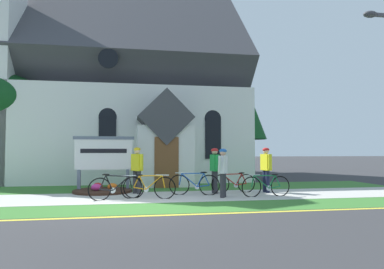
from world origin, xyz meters
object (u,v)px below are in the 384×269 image
(bicycle_yellow, at_px, (149,187))
(bicycle_green, at_px, (266,186))
(bicycle_orange, at_px, (194,184))
(cyclist_in_red_jersey, at_px, (223,169))
(cyclist_in_yellow_jersey, at_px, (266,166))
(cyclist_in_green_jersey, at_px, (215,167))
(bicycle_silver, at_px, (234,183))
(roadside_conifer, at_px, (238,101))
(church_sign, at_px, (104,155))
(bicycle_white, at_px, (116,188))
(cyclist_in_blue_jersey, at_px, (137,167))

(bicycle_yellow, relative_size, bicycle_green, 0.96)
(bicycle_orange, xyz_separation_m, cyclist_in_red_jersey, (0.81, -0.79, 0.55))
(cyclist_in_yellow_jersey, bearing_deg, cyclist_in_green_jersey, 178.96)
(bicycle_silver, bearing_deg, roadside_conifer, 70.78)
(church_sign, bearing_deg, cyclist_in_yellow_jersey, -13.72)
(bicycle_white, xyz_separation_m, cyclist_in_blue_jersey, (0.68, 1.34, 0.59))
(bicycle_green, height_order, cyclist_in_blue_jersey, cyclist_in_blue_jersey)
(bicycle_white, bearing_deg, cyclist_in_red_jersey, -2.13)
(bicycle_yellow, bearing_deg, cyclist_in_red_jersey, -5.25)
(roadside_conifer, bearing_deg, bicycle_green, -100.37)
(bicycle_silver, distance_m, bicycle_white, 4.29)
(cyclist_in_yellow_jersey, bearing_deg, bicycle_white, -170.46)
(bicycle_white, height_order, cyclist_in_blue_jersey, cyclist_in_blue_jersey)
(bicycle_orange, relative_size, bicycle_green, 0.99)
(church_sign, distance_m, roadside_conifer, 8.72)
(bicycle_orange, bearing_deg, bicycle_yellow, -160.43)
(bicycle_yellow, xyz_separation_m, cyclist_in_green_jersey, (2.39, 0.84, 0.57))
(bicycle_silver, height_order, bicycle_white, bicycle_white)
(cyclist_in_red_jersey, bearing_deg, church_sign, 148.27)
(cyclist_in_green_jersey, distance_m, cyclist_in_red_jersey, 1.06)
(bicycle_white, distance_m, bicycle_green, 4.93)
(bicycle_orange, relative_size, cyclist_in_red_jersey, 1.07)
(bicycle_yellow, relative_size, cyclist_in_blue_jersey, 1.01)
(bicycle_white, xyz_separation_m, cyclist_in_yellow_jersey, (5.36, 0.90, 0.58))
(bicycle_green, relative_size, cyclist_in_yellow_jersey, 1.06)
(church_sign, distance_m, cyclist_in_red_jersey, 4.72)
(church_sign, xyz_separation_m, cyclist_in_green_jersey, (3.97, -1.41, -0.43))
(cyclist_in_blue_jersey, bearing_deg, cyclist_in_green_jersey, -8.42)
(cyclist_in_red_jersey, distance_m, cyclist_in_blue_jersey, 3.13)
(bicycle_silver, bearing_deg, cyclist_in_green_jersey, -172.12)
(bicycle_orange, height_order, cyclist_in_blue_jersey, cyclist_in_blue_jersey)
(church_sign, height_order, bicycle_green, church_sign)
(church_sign, relative_size, bicycle_yellow, 1.35)
(bicycle_orange, height_order, roadside_conifer, roadside_conifer)
(bicycle_green, xyz_separation_m, cyclist_in_red_jersey, (-1.48, 0.02, 0.57))
(bicycle_orange, xyz_separation_m, roadside_conifer, (3.60, 6.34, 3.86))
(church_sign, bearing_deg, roadside_conifer, 34.48)
(cyclist_in_yellow_jersey, bearing_deg, roadside_conifer, 81.75)
(cyclist_in_green_jersey, distance_m, cyclist_in_yellow_jersey, 1.93)
(bicycle_green, height_order, roadside_conifer, roadside_conifer)
(cyclist_in_yellow_jersey, xyz_separation_m, roadside_conifer, (0.89, 6.10, 3.28))
(cyclist_in_blue_jersey, bearing_deg, bicycle_silver, -5.00)
(cyclist_in_blue_jersey, bearing_deg, bicycle_orange, -19.21)
(cyclist_in_yellow_jersey, bearing_deg, bicycle_silver, 173.47)
(bicycle_silver, xyz_separation_m, bicycle_white, (-4.16, -1.04, 0.02))
(church_sign, bearing_deg, cyclist_in_red_jersey, -31.73)
(bicycle_white, relative_size, cyclist_in_blue_jersey, 1.01)
(church_sign, distance_m, bicycle_white, 2.61)
(bicycle_orange, relative_size, cyclist_in_green_jersey, 1.06)
(bicycle_silver, bearing_deg, cyclist_in_yellow_jersey, -6.53)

